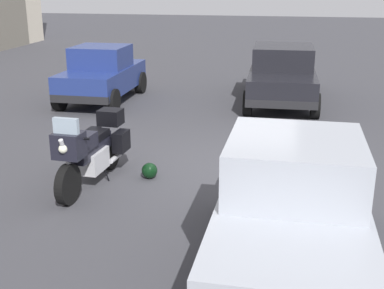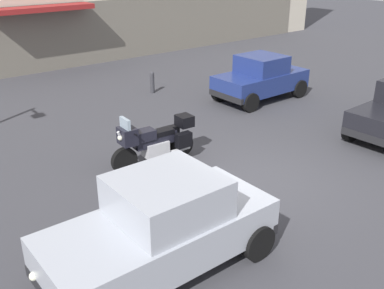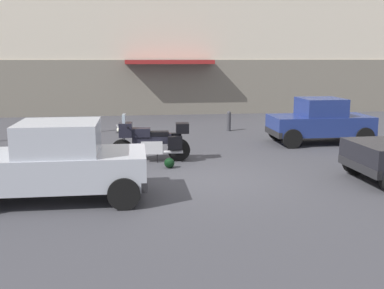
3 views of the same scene
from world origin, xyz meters
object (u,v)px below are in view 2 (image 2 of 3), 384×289
car_compact_side (261,78)px  bollard_curbside (152,81)px  motorcycle (155,141)px  helmet (191,166)px  car_hatchback_near (162,227)px

car_compact_side → bollard_curbside: size_ratio=4.33×
motorcycle → car_compact_side: car_compact_side is taller
helmet → car_compact_side: (5.45, 2.91, 0.63)m
motorcycle → helmet: bearing=118.3°
car_hatchback_near → bollard_curbside: (5.48, 8.40, -0.38)m
car_hatchback_near → car_compact_side: (8.02, 5.36, -0.04)m
helmet → bollard_curbside: size_ratio=0.35×
motorcycle → car_hatchback_near: size_ratio=0.58×
helmet → car_compact_side: size_ratio=0.08×
motorcycle → car_compact_side: 6.20m
car_hatchback_near → car_compact_side: bearing=-145.8°
helmet → car_hatchback_near: (-2.57, -2.45, 0.67)m
car_compact_side → bollard_curbside: car_compact_side is taller
helmet → car_hatchback_near: car_hatchback_near is taller
bollard_curbside → car_hatchback_near: bearing=-123.1°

